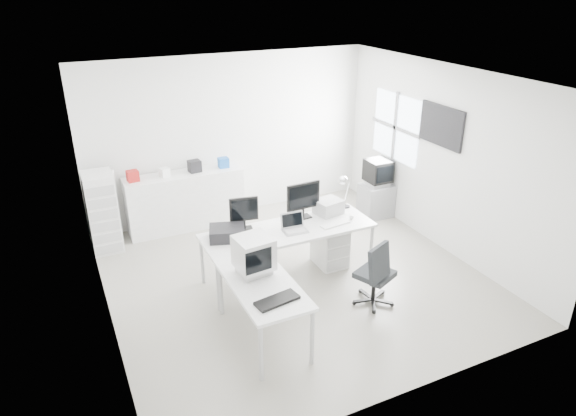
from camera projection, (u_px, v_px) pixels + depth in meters
name	position (u px, v px, depth m)	size (l,w,h in m)	color
floor	(294.00, 277.00, 7.33)	(5.00, 5.00, 0.01)	beige
ceiling	(295.00, 78.00, 6.17)	(5.00, 5.00, 0.01)	white
back_wall	(231.00, 137.00, 8.81)	(5.00, 0.02, 2.80)	silver
left_wall	(95.00, 222.00, 5.78)	(0.02, 5.00, 2.80)	silver
right_wall	(443.00, 159.00, 7.73)	(0.02, 5.00, 2.80)	silver
window	(395.00, 127.00, 8.63)	(0.02, 1.20, 1.10)	white
wall_picture	(441.00, 126.00, 7.59)	(0.04, 0.90, 0.60)	black
main_desk	(289.00, 253.00, 7.20)	(2.40, 0.80, 0.75)	silver
side_desk	(263.00, 311.00, 5.96)	(0.70, 1.40, 0.75)	silver
drawer_pedestal	(330.00, 246.00, 7.55)	(0.40, 0.50, 0.60)	silver
inkjet_printer	(227.00, 233.00, 6.76)	(0.46, 0.36, 0.16)	black
lcd_monitor_small	(244.00, 213.00, 6.93)	(0.39, 0.22, 0.49)	black
lcd_monitor_large	(303.00, 200.00, 7.28)	(0.51, 0.21, 0.53)	black
laptop	(295.00, 223.00, 6.93)	(0.37, 0.38, 0.25)	#B7B7BA
white_keyboard	(335.00, 224.00, 7.17)	(0.44, 0.14, 0.02)	silver
white_mouse	(352.00, 217.00, 7.32)	(0.07, 0.07, 0.07)	silver
laser_printer	(328.00, 207.00, 7.48)	(0.37, 0.31, 0.21)	#A8A8A8
desk_lamp	(347.00, 191.00, 7.62)	(0.17, 0.17, 0.51)	silver
crt_monitor	(254.00, 254.00, 5.91)	(0.43, 0.43, 0.49)	#B7B7BA
black_keyboard	(277.00, 300.00, 5.47)	(0.49, 0.19, 0.03)	black
office_chair	(375.00, 271.00, 6.56)	(0.55, 0.55, 0.95)	#272B2D
tv_cabinet	(376.00, 200.00, 9.09)	(0.54, 0.44, 0.58)	gray
crt_tv	(378.00, 173.00, 8.88)	(0.50, 0.48, 0.45)	black
sideboard	(186.00, 201.00, 8.61)	(1.94, 0.48, 0.97)	silver
clutter_box_a	(133.00, 176.00, 8.06)	(0.17, 0.15, 0.17)	#A11917
clutter_box_b	(164.00, 172.00, 8.26)	(0.14, 0.12, 0.14)	silver
clutter_box_c	(195.00, 166.00, 8.45)	(0.19, 0.18, 0.19)	black
clutter_box_d	(223.00, 163.00, 8.65)	(0.17, 0.15, 0.17)	#1856AD
clutter_bottle	(112.00, 177.00, 7.96)	(0.07, 0.07, 0.22)	silver
filing_cabinet	(103.00, 212.00, 7.84)	(0.44, 0.52, 1.26)	silver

